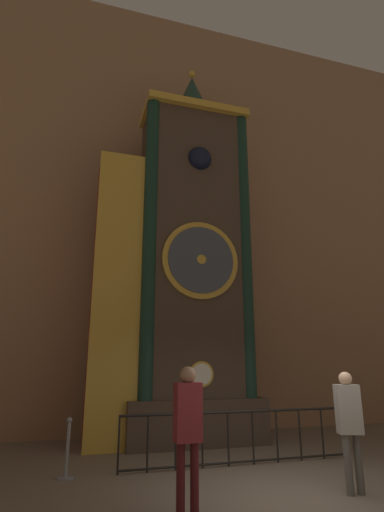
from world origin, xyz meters
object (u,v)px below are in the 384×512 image
Objects in this scene: visitor_near at (188,423)px; visitor_far at (349,419)px; stanchion_post at (67,459)px; clock_tower at (178,264)px.

visitor_near is 1.05× the size of visitor_far.
visitor_near reaches higher than stanchion_post.
stanchion_post is (-1.43, 2.20, -0.78)m from visitor_near.
clock_tower is at bearing 75.79° from visitor_near.
visitor_near is at bearing -158.54° from visitor_far.
visitor_far is at bearing -70.57° from clock_tower.
stanchion_post is (-2.45, -2.23, -4.00)m from clock_tower.
visitor_near is (-1.03, -4.43, -3.22)m from clock_tower.
clock_tower is 5.63m from visitor_far.
clock_tower is 11.05× the size of stanchion_post.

